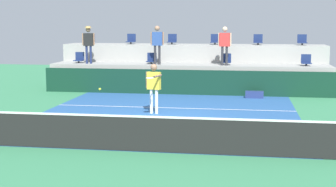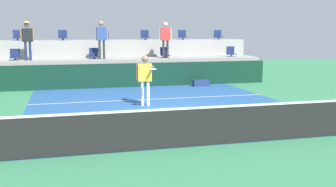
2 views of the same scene
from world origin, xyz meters
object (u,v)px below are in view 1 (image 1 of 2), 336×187
Objects in this scene: stadium_chair_lower_right at (226,60)px; equipment_bag at (254,95)px; stadium_chair_upper_far_left at (90,40)px; stadium_chair_upper_mid_right at (215,40)px; stadium_chair_upper_far_right at (302,41)px; tennis_player at (154,83)px; stadium_chair_lower_far_right at (306,61)px; stadium_chair_upper_left at (131,40)px; stadium_chair_upper_right at (258,40)px; stadium_chair_upper_mid_left at (172,40)px; spectator_with_hat at (88,41)px; stadium_chair_lower_far_left at (79,58)px; tennis_ball at (100,89)px; spectator_in_white at (225,42)px; spectator_in_grey at (157,41)px; stadium_chair_lower_left at (152,59)px.

equipment_bag is at bearing -54.97° from stadium_chair_lower_right.
stadium_chair_upper_far_left is 0.68× the size of equipment_bag.
stadium_chair_upper_far_left is 6.45m from stadium_chair_upper_mid_right.
tennis_player is at bearing -126.38° from stadium_chair_upper_far_right.
stadium_chair_lower_far_right reaches higher than equipment_bag.
stadium_chair_upper_left is at bearing 0.00° from stadium_chair_upper_far_left.
stadium_chair_upper_right is (-2.12, 1.80, 0.85)m from stadium_chair_lower_far_right.
stadium_chair_upper_mid_left is 4.26m from stadium_chair_upper_right.
stadium_chair_upper_right is 4.23m from equipment_bag.
stadium_chair_lower_right is 6.54m from spectator_with_hat.
stadium_chair_lower_right is at bearing 0.00° from stadium_chair_lower_far_left.
tennis_ball is 9.31m from equipment_bag.
stadium_chair_upper_mid_right is (6.44, 1.80, 0.85)m from stadium_chair_lower_far_left.
equipment_bag is (1.35, -1.45, -2.17)m from spectator_in_white.
tennis_player is 5.93m from spectator_in_grey.
spectator_in_white is (6.40, -0.00, -0.02)m from spectator_with_hat.
stadium_chair_lower_left is 3.51m from stadium_chair_lower_right.
stadium_chair_lower_far_left is 8.66m from equipment_bag.
stadium_chair_upper_mid_left is (2.12, 0.00, 0.00)m from stadium_chair_upper_left.
stadium_chair_upper_left is at bearing 180.00° from stadium_chair_upper_mid_left.
spectator_in_white reaches higher than stadium_chair_upper_far_left.
spectator_with_hat is at bearing -159.47° from stadium_chair_upper_mid_right.
spectator_with_hat is at bearing -177.81° from stadium_chair_lower_far_right.
stadium_chair_lower_right is at bearing 79.91° from spectator_in_white.
stadium_chair_lower_left is 0.68× the size of equipment_bag.
equipment_bag is at bearing -62.10° from stadium_chair_upper_mid_right.
spectator_in_white reaches higher than tennis_ball.
spectator_with_hat reaches higher than stadium_chair_lower_far_right.
stadium_chair_upper_far_left and stadium_chair_upper_left have the same top height.
stadium_chair_lower_right is 0.29× the size of spectator_in_grey.
spectator_in_grey is at bearing -176.74° from stadium_chair_lower_far_right.
stadium_chair_lower_right is 1.00× the size of stadium_chair_upper_left.
spectator_with_hat is at bearing 169.40° from equipment_bag.
spectator_with_hat is at bearing -32.34° from stadium_chair_lower_far_left.
stadium_chair_upper_mid_left reaches higher than tennis_ball.
stadium_chair_upper_left is 2.80m from spectator_in_grey.
spectator_in_grey is 3.10m from spectator_in_white.
stadium_chair_upper_mid_right is at bearing 40.82° from spectator_in_grey.
stadium_chair_lower_left is at bearing 159.06° from equipment_bag.
stadium_chair_lower_far_right is 10.10m from spectator_with_hat.
tennis_player is 0.99× the size of spectator_with_hat.
stadium_chair_lower_left is 1.02m from spectator_in_grey.
stadium_chair_lower_right is at bearing -70.46° from stadium_chair_upper_mid_right.
tennis_ball is at bearing -107.04° from spectator_in_white.
equipment_bag is at bearing -20.94° from stadium_chair_lower_left.
stadium_chair_lower_left is at bearing -51.95° from stadium_chair_upper_left.
stadium_chair_upper_left is 8.48m from stadium_chair_upper_far_right.
stadium_chair_upper_right is (4.97, 1.80, 0.85)m from stadium_chair_lower_left.
stadium_chair_lower_far_left is 1.99m from stadium_chair_upper_far_left.
tennis_player reaches higher than tennis_ball.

